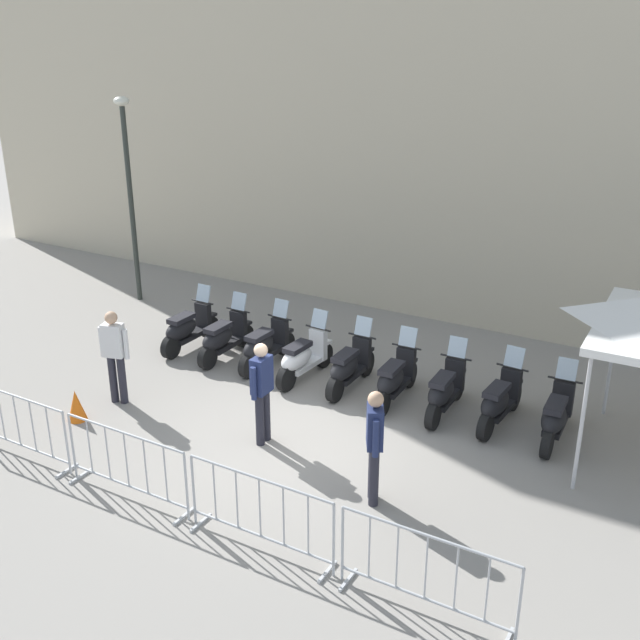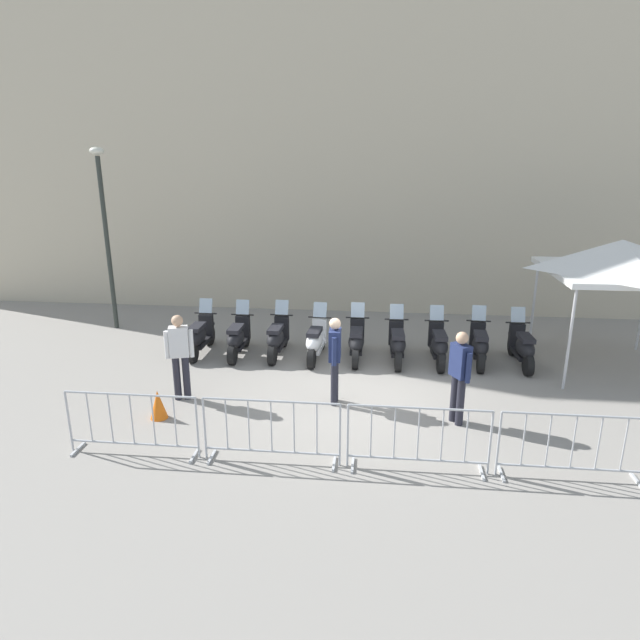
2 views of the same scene
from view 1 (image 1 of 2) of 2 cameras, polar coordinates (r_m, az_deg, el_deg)
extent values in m
plane|color=gray|center=(12.39, -2.66, -9.23)|extent=(120.00, 120.00, 0.00)
cylinder|color=black|center=(16.36, -8.32, -0.55)|extent=(0.16, 0.49, 0.48)
cylinder|color=black|center=(15.50, -11.18, -2.03)|extent=(0.16, 0.49, 0.48)
cube|color=black|center=(15.91, -9.72, -1.14)|extent=(0.31, 0.88, 0.10)
ellipsoid|color=black|center=(15.62, -10.43, -0.66)|extent=(0.39, 0.85, 0.40)
cube|color=black|center=(15.56, -10.41, 0.12)|extent=(0.30, 0.61, 0.10)
cube|color=black|center=(16.11, -8.79, 0.26)|extent=(0.35, 0.15, 0.60)
cylinder|color=black|center=(16.00, -8.86, 1.36)|extent=(0.56, 0.06, 0.04)
cube|color=silver|center=(15.97, -8.78, 2.02)|extent=(0.33, 0.15, 0.35)
cube|color=black|center=(16.26, -8.37, 0.33)|extent=(0.21, 0.33, 0.06)
cylinder|color=black|center=(15.82, -5.72, -1.21)|extent=(0.15, 0.48, 0.48)
cylinder|color=black|center=(14.92, -8.48, -2.81)|extent=(0.15, 0.48, 0.48)
cube|color=black|center=(15.35, -7.06, -1.85)|extent=(0.30, 0.87, 0.10)
ellipsoid|color=black|center=(15.05, -7.74, -1.37)|extent=(0.38, 0.85, 0.40)
cube|color=black|center=(14.99, -7.71, -0.56)|extent=(0.29, 0.61, 0.10)
cube|color=black|center=(15.56, -6.16, -0.39)|extent=(0.34, 0.15, 0.60)
cylinder|color=black|center=(15.44, -6.20, 0.75)|extent=(0.56, 0.05, 0.04)
cube|color=silver|center=(15.42, -6.12, 1.43)|extent=(0.32, 0.15, 0.35)
cube|color=black|center=(15.72, -5.75, -0.30)|extent=(0.21, 0.32, 0.06)
cylinder|color=black|center=(15.38, -2.62, -1.81)|extent=(0.17, 0.49, 0.48)
cylinder|color=black|center=(14.47, -5.43, -3.45)|extent=(0.17, 0.49, 0.48)
cube|color=black|center=(14.90, -3.98, -2.47)|extent=(0.33, 0.88, 0.10)
ellipsoid|color=black|center=(14.60, -4.65, -1.98)|extent=(0.41, 0.86, 0.40)
cube|color=black|center=(14.54, -4.61, -1.15)|extent=(0.32, 0.62, 0.10)
cube|color=black|center=(15.12, -3.04, -0.97)|extent=(0.35, 0.16, 0.60)
cylinder|color=black|center=(15.00, -3.07, 0.20)|extent=(0.56, 0.07, 0.04)
cube|color=silver|center=(14.97, -2.97, 0.90)|extent=(0.33, 0.16, 0.35)
cube|color=black|center=(15.27, -2.64, -0.88)|extent=(0.22, 0.33, 0.06)
cylinder|color=black|center=(14.84, 0.26, -2.69)|extent=(0.18, 0.49, 0.48)
cylinder|color=black|center=(13.92, -2.57, -4.43)|extent=(0.18, 0.49, 0.48)
cube|color=white|center=(14.36, -1.11, -3.39)|extent=(0.36, 0.89, 0.10)
ellipsoid|color=white|center=(14.05, -1.77, -2.90)|extent=(0.43, 0.87, 0.40)
cube|color=black|center=(13.99, -1.70, -2.03)|extent=(0.33, 0.62, 0.10)
cube|color=white|center=(14.58, -0.14, -1.82)|extent=(0.35, 0.17, 0.60)
cylinder|color=black|center=(14.45, -0.14, -0.62)|extent=(0.56, 0.09, 0.04)
cube|color=silver|center=(14.42, -0.03, 0.10)|extent=(0.33, 0.17, 0.35)
cube|color=white|center=(14.73, 0.26, -1.73)|extent=(0.23, 0.34, 0.06)
cylinder|color=black|center=(14.53, 3.47, -3.29)|extent=(0.15, 0.48, 0.48)
cylinder|color=black|center=(13.53, 1.13, -5.22)|extent=(0.15, 0.48, 0.48)
cube|color=black|center=(14.01, 2.35, -4.07)|extent=(0.29, 0.87, 0.10)
ellipsoid|color=black|center=(13.68, 1.83, -3.61)|extent=(0.37, 0.84, 0.40)
cube|color=black|center=(13.61, 1.90, -2.72)|extent=(0.29, 0.60, 0.10)
cube|color=black|center=(14.25, 3.17, -2.43)|extent=(0.34, 0.14, 0.60)
cylinder|color=black|center=(14.12, 3.19, -1.21)|extent=(0.56, 0.04, 0.04)
cube|color=silver|center=(14.09, 3.30, -0.47)|extent=(0.32, 0.14, 0.35)
cube|color=black|center=(14.42, 3.49, -2.32)|extent=(0.20, 0.32, 0.06)
cylinder|color=black|center=(14.15, 6.72, -4.12)|extent=(0.15, 0.48, 0.48)
cylinder|color=black|center=(13.12, 4.71, -6.22)|extent=(0.15, 0.48, 0.48)
cube|color=black|center=(13.61, 5.76, -4.98)|extent=(0.29, 0.87, 0.10)
ellipsoid|color=black|center=(13.27, 5.33, -4.54)|extent=(0.37, 0.84, 0.40)
cube|color=black|center=(13.20, 5.42, -3.63)|extent=(0.29, 0.60, 0.10)
cube|color=black|center=(13.86, 6.49, -3.27)|extent=(0.34, 0.14, 0.60)
cylinder|color=black|center=(13.72, 6.55, -2.02)|extent=(0.56, 0.04, 0.04)
cube|color=silver|center=(13.70, 6.66, -1.25)|extent=(0.32, 0.14, 0.35)
cube|color=black|center=(14.03, 6.77, -3.13)|extent=(0.20, 0.32, 0.06)
cylinder|color=black|center=(13.86, 10.29, -4.92)|extent=(0.15, 0.48, 0.48)
cylinder|color=black|center=(12.81, 8.52, -7.14)|extent=(0.15, 0.48, 0.48)
cube|color=black|center=(13.31, 9.45, -5.83)|extent=(0.29, 0.87, 0.10)
ellipsoid|color=black|center=(12.96, 9.11, -5.40)|extent=(0.37, 0.84, 0.40)
cube|color=black|center=(12.89, 9.21, -4.47)|extent=(0.29, 0.60, 0.10)
cube|color=black|center=(13.56, 10.13, -4.06)|extent=(0.34, 0.14, 0.60)
cylinder|color=black|center=(13.42, 10.22, -2.79)|extent=(0.56, 0.04, 0.04)
cube|color=silver|center=(13.40, 10.34, -2.01)|extent=(0.32, 0.14, 0.35)
cube|color=black|center=(13.74, 10.36, -3.91)|extent=(0.20, 0.32, 0.06)
cylinder|color=black|center=(13.68, 14.34, -5.64)|extent=(0.18, 0.49, 0.48)
cylinder|color=black|center=(12.64, 12.38, -7.84)|extent=(0.18, 0.49, 0.48)
cube|color=black|center=(13.14, 13.41, -6.54)|extent=(0.35, 0.89, 0.10)
ellipsoid|color=black|center=(12.79, 13.05, -6.10)|extent=(0.43, 0.87, 0.40)
cube|color=black|center=(12.72, 13.19, -5.17)|extent=(0.33, 0.62, 0.10)
cube|color=black|center=(13.39, 14.18, -4.77)|extent=(0.35, 0.17, 0.60)
cylinder|color=black|center=(13.25, 14.31, -3.49)|extent=(0.56, 0.08, 0.04)
cube|color=silver|center=(13.22, 14.46, -2.71)|extent=(0.33, 0.17, 0.35)
cube|color=black|center=(13.56, 14.44, -4.62)|extent=(0.23, 0.34, 0.06)
cylinder|color=black|center=(13.49, 17.84, -6.46)|extent=(0.15, 0.48, 0.48)
cylinder|color=black|center=(12.40, 16.76, -8.92)|extent=(0.15, 0.48, 0.48)
cube|color=black|center=(12.92, 17.34, -7.48)|extent=(0.30, 0.87, 0.10)
ellipsoid|color=black|center=(12.57, 17.21, -7.09)|extent=(0.38, 0.85, 0.40)
cube|color=black|center=(12.49, 17.35, -6.14)|extent=(0.29, 0.61, 0.10)
cube|color=black|center=(13.18, 17.84, -5.61)|extent=(0.34, 0.15, 0.60)
cylinder|color=black|center=(13.04, 18.00, -4.32)|extent=(0.56, 0.05, 0.04)
cube|color=silver|center=(13.01, 18.13, -3.52)|extent=(0.32, 0.15, 0.35)
cube|color=black|center=(13.37, 17.97, -5.43)|extent=(0.21, 0.32, 0.06)
cube|color=#B2B5B7|center=(12.26, -18.54, -10.73)|extent=(0.05, 0.44, 0.04)
cylinder|color=#B2B5B7|center=(11.95, -18.55, -8.81)|extent=(0.04, 0.04, 1.05)
cylinder|color=#B2B5B7|center=(12.47, -22.17, -5.27)|extent=(2.14, 0.08, 0.04)
cylinder|color=#B2B5B7|center=(12.86, -21.63, -8.74)|extent=(2.14, 0.08, 0.04)
cylinder|color=#B2B5B7|center=(12.92, -22.90, -6.60)|extent=(0.02, 0.02, 0.87)
cylinder|color=#B2B5B7|center=(12.66, -21.89, -7.03)|extent=(0.02, 0.02, 0.87)
cylinder|color=#B2B5B7|center=(12.40, -20.84, -7.48)|extent=(0.02, 0.02, 0.87)
cylinder|color=#B2B5B7|center=(12.15, -19.75, -7.95)|extent=(0.02, 0.02, 0.87)
cube|color=#B2B5B7|center=(12.07, -17.59, -11.17)|extent=(0.05, 0.44, 0.04)
cube|color=#B2B5B7|center=(10.88, -10.22, -14.36)|extent=(0.05, 0.44, 0.04)
cylinder|color=#B2B5B7|center=(11.87, -18.15, -8.98)|extent=(0.04, 0.04, 1.05)
cylinder|color=#B2B5B7|center=(10.55, -10.03, -12.29)|extent=(0.04, 0.04, 1.05)
cylinder|color=#B2B5B7|center=(10.91, -14.61, -8.22)|extent=(2.14, 0.08, 0.04)
cylinder|color=#B2B5B7|center=(11.36, -14.19, -12.04)|extent=(2.14, 0.08, 0.04)
cylinder|color=#B2B5B7|center=(11.59, -16.99, -9.11)|extent=(0.02, 0.02, 0.87)
cylinder|color=#B2B5B7|center=(11.35, -15.72, -9.63)|extent=(0.02, 0.02, 0.87)
cylinder|color=#B2B5B7|center=(11.13, -14.40, -10.17)|extent=(0.02, 0.02, 0.87)
cylinder|color=#B2B5B7|center=(10.91, -13.02, -10.72)|extent=(0.02, 0.02, 0.87)
cylinder|color=#B2B5B7|center=(10.70, -11.57, -11.29)|extent=(0.02, 0.02, 0.87)
cube|color=#B2B5B7|center=(10.73, -8.98, -14.87)|extent=(0.05, 0.44, 0.04)
cube|color=#B2B5B7|center=(9.83, 0.56, -18.46)|extent=(0.05, 0.44, 0.04)
cylinder|color=#B2B5B7|center=(10.48, -9.51, -12.49)|extent=(0.04, 0.04, 1.05)
cylinder|color=#B2B5B7|center=(9.48, 1.04, -16.28)|extent=(0.04, 0.04, 1.05)
cylinder|color=#B2B5B7|center=(9.64, -4.64, -11.82)|extent=(2.14, 0.08, 0.04)
cylinder|color=#B2B5B7|center=(10.14, -4.49, -15.93)|extent=(2.14, 0.08, 0.04)
cylinder|color=#B2B5B7|center=(10.24, -7.95, -12.68)|extent=(0.02, 0.02, 0.87)
cylinder|color=#B2B5B7|center=(10.06, -6.29, -13.30)|extent=(0.02, 0.02, 0.87)
cylinder|color=#B2B5B7|center=(9.89, -4.56, -13.93)|extent=(0.02, 0.02, 0.87)
cylinder|color=#B2B5B7|center=(9.72, -2.77, -14.56)|extent=(0.02, 0.02, 0.87)
cylinder|color=#B2B5B7|center=(9.57, -0.90, -15.21)|extent=(0.02, 0.02, 0.87)
cube|color=#B2B5B7|center=(9.73, 2.14, -18.99)|extent=(0.05, 0.44, 0.04)
cylinder|color=#B2B5B7|center=(9.44, 1.70, -16.50)|extent=(0.04, 0.04, 1.05)
cylinder|color=#B2B5B7|center=(8.88, 14.78, -20.25)|extent=(0.04, 0.04, 1.05)
cylinder|color=#B2B5B7|center=(8.77, 8.15, -15.80)|extent=(2.14, 0.08, 0.04)
cylinder|color=#B2B5B7|center=(9.33, 7.85, -20.06)|extent=(2.14, 0.08, 0.04)
cylinder|color=#B2B5B7|center=(9.26, 3.74, -16.72)|extent=(0.02, 0.02, 0.87)
cylinder|color=#B2B5B7|center=(9.15, 5.84, -17.36)|extent=(0.02, 0.02, 0.87)
cylinder|color=#B2B5B7|center=(9.04, 8.00, -18.00)|extent=(0.02, 0.02, 0.87)
cylinder|color=#B2B5B7|center=(8.96, 10.22, -18.62)|extent=(0.02, 0.02, 0.87)
cylinder|color=#B2B5B7|center=(8.88, 12.50, -19.23)|extent=(0.02, 0.02, 0.87)
cylinder|color=#2D332D|center=(18.41, -14.03, 8.24)|extent=(0.12, 0.12, 4.58)
ellipsoid|color=silver|center=(18.03, -14.74, 15.70)|extent=(0.36, 0.36, 0.20)
cylinder|color=#23232D|center=(13.92, -15.33, -4.28)|extent=(0.14, 0.14, 0.90)
cylinder|color=#23232D|center=(13.84, -14.68, -4.37)|extent=(0.14, 0.14, 0.90)
cube|color=silver|center=(13.58, -15.31, -1.48)|extent=(0.40, 0.31, 0.60)
sphere|color=tan|center=(13.43, -15.48, 0.17)|extent=(0.22, 0.22, 0.22)
cylinder|color=silver|center=(13.71, -16.13, -1.57)|extent=(0.09, 0.09, 0.55)
cylinder|color=silver|center=(13.49, -14.43, -1.77)|extent=(0.09, 0.09, 0.55)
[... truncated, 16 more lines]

